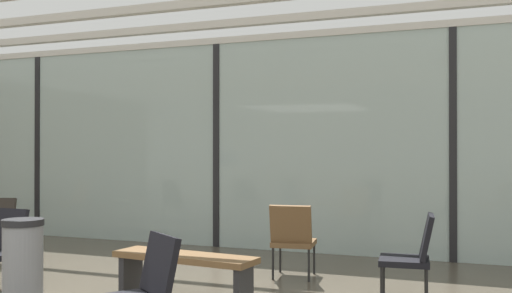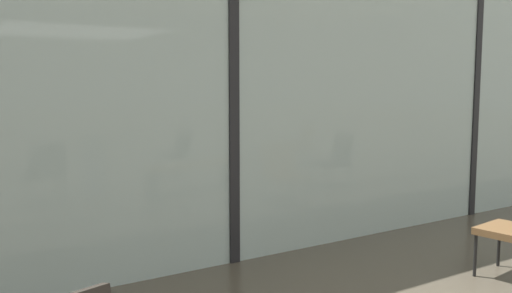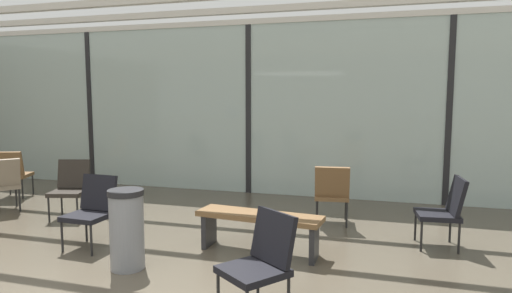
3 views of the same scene
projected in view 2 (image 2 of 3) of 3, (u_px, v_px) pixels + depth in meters
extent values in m
cube|color=#A3B7B2|center=(231.00, 92.00, 4.99)|extent=(14.00, 0.08, 3.16)
cube|color=black|center=(231.00, 92.00, 4.99)|extent=(0.10, 0.12, 3.16)
cube|color=black|center=(473.00, 90.00, 6.88)|extent=(0.10, 0.12, 3.16)
ellipsoid|color=#B2BCD6|center=(195.00, 67.00, 9.93)|extent=(10.06, 3.91, 3.91)
sphere|color=black|center=(60.00, 36.00, 6.90)|extent=(0.28, 0.28, 0.28)
sphere|color=black|center=(130.00, 39.00, 7.38)|extent=(0.28, 0.28, 0.28)
sphere|color=black|center=(190.00, 42.00, 7.87)|extent=(0.28, 0.28, 0.28)
sphere|color=black|center=(244.00, 44.00, 8.36)|extent=(0.28, 0.28, 0.28)
cube|color=brown|center=(512.00, 232.00, 4.69)|extent=(0.54, 0.54, 0.06)
cylinder|color=black|center=(499.00, 246.00, 5.01)|extent=(0.03, 0.03, 0.37)
cylinder|color=black|center=(475.00, 255.00, 4.74)|extent=(0.03, 0.03, 0.37)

